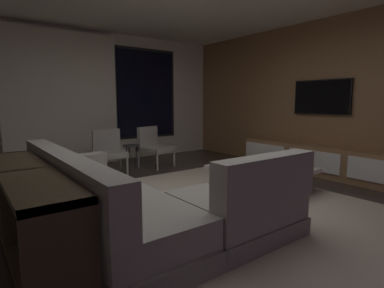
{
  "coord_description": "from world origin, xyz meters",
  "views": [
    {
      "loc": [
        -2.14,
        -2.71,
        1.27
      ],
      "look_at": [
        0.75,
        1.12,
        0.61
      ],
      "focal_mm": 28.65,
      "sensor_mm": 36.0,
      "label": 1
    }
  ],
  "objects_px": {
    "coffee_table": "(261,178)",
    "media_console": "(323,161)",
    "mounted_tv": "(321,97)",
    "accent_chair_near_window": "(153,145)",
    "console_table_behind_couch": "(28,208)",
    "side_stool": "(131,149)",
    "accent_chair_by_curtain": "(109,149)",
    "book_stack_on_coffee_table": "(253,164)",
    "sectional_couch": "(138,205)"
  },
  "relations": [
    {
      "from": "accent_chair_near_window",
      "to": "coffee_table",
      "type": "bearing_deg",
      "value": -81.64
    },
    {
      "from": "book_stack_on_coffee_table",
      "to": "accent_chair_by_curtain",
      "type": "bearing_deg",
      "value": 116.48
    },
    {
      "from": "coffee_table",
      "to": "book_stack_on_coffee_table",
      "type": "relative_size",
      "value": 3.91
    },
    {
      "from": "accent_chair_near_window",
      "to": "book_stack_on_coffee_table",
      "type": "bearing_deg",
      "value": -84.42
    },
    {
      "from": "book_stack_on_coffee_table",
      "to": "console_table_behind_couch",
      "type": "relative_size",
      "value": 0.14
    },
    {
      "from": "book_stack_on_coffee_table",
      "to": "accent_chair_near_window",
      "type": "relative_size",
      "value": 0.38
    },
    {
      "from": "accent_chair_by_curtain",
      "to": "side_stool",
      "type": "relative_size",
      "value": 1.7
    },
    {
      "from": "coffee_table",
      "to": "media_console",
      "type": "height_order",
      "value": "media_console"
    },
    {
      "from": "media_console",
      "to": "sectional_couch",
      "type": "bearing_deg",
      "value": -176.75
    },
    {
      "from": "coffee_table",
      "to": "mounted_tv",
      "type": "bearing_deg",
      "value": 5.63
    },
    {
      "from": "accent_chair_by_curtain",
      "to": "side_stool",
      "type": "xyz_separation_m",
      "value": [
        0.49,
        0.09,
        -0.06
      ]
    },
    {
      "from": "media_console",
      "to": "mounted_tv",
      "type": "relative_size",
      "value": 2.96
    },
    {
      "from": "console_table_behind_couch",
      "to": "mounted_tv",
      "type": "bearing_deg",
      "value": 3.3
    },
    {
      "from": "console_table_behind_couch",
      "to": "coffee_table",
      "type": "bearing_deg",
      "value": 1.92
    },
    {
      "from": "mounted_tv",
      "to": "accent_chair_near_window",
      "type": "bearing_deg",
      "value": 133.02
    },
    {
      "from": "book_stack_on_coffee_table",
      "to": "console_table_behind_couch",
      "type": "height_order",
      "value": "console_table_behind_couch"
    },
    {
      "from": "book_stack_on_coffee_table",
      "to": "accent_chair_by_curtain",
      "type": "height_order",
      "value": "accent_chair_by_curtain"
    },
    {
      "from": "accent_chair_near_window",
      "to": "media_console",
      "type": "relative_size",
      "value": 0.25
    },
    {
      "from": "accent_chair_near_window",
      "to": "accent_chair_by_curtain",
      "type": "xyz_separation_m",
      "value": [
        -0.93,
        -0.04,
        0.0
      ]
    },
    {
      "from": "coffee_table",
      "to": "side_stool",
      "type": "xyz_separation_m",
      "value": [
        -0.8,
        2.48,
        0.19
      ]
    },
    {
      "from": "coffee_table",
      "to": "console_table_behind_couch",
      "type": "height_order",
      "value": "console_table_behind_couch"
    },
    {
      "from": "book_stack_on_coffee_table",
      "to": "accent_chair_near_window",
      "type": "bearing_deg",
      "value": 95.58
    },
    {
      "from": "coffee_table",
      "to": "media_console",
      "type": "relative_size",
      "value": 0.37
    },
    {
      "from": "book_stack_on_coffee_table",
      "to": "sectional_couch",
      "type": "bearing_deg",
      "value": -171.69
    },
    {
      "from": "coffee_table",
      "to": "book_stack_on_coffee_table",
      "type": "distance_m",
      "value": 0.25
    },
    {
      "from": "side_stool",
      "to": "mounted_tv",
      "type": "xyz_separation_m",
      "value": [
        2.55,
        -2.31,
        0.98
      ]
    },
    {
      "from": "sectional_couch",
      "to": "mounted_tv",
      "type": "height_order",
      "value": "mounted_tv"
    },
    {
      "from": "sectional_couch",
      "to": "accent_chair_by_curtain",
      "type": "relative_size",
      "value": 3.21
    },
    {
      "from": "accent_chair_by_curtain",
      "to": "console_table_behind_couch",
      "type": "bearing_deg",
      "value": -123.99
    },
    {
      "from": "accent_chair_near_window",
      "to": "mounted_tv",
      "type": "relative_size",
      "value": 0.75
    },
    {
      "from": "book_stack_on_coffee_table",
      "to": "console_table_behind_couch",
      "type": "xyz_separation_m",
      "value": [
        -2.84,
        -0.15,
        0.02
      ]
    },
    {
      "from": "sectional_couch",
      "to": "media_console",
      "type": "bearing_deg",
      "value": 3.25
    },
    {
      "from": "sectional_couch",
      "to": "accent_chair_by_curtain",
      "type": "distance_m",
      "value": 2.73
    },
    {
      "from": "book_stack_on_coffee_table",
      "to": "side_stool",
      "type": "bearing_deg",
      "value": 105.6
    },
    {
      "from": "accent_chair_near_window",
      "to": "mounted_tv",
      "type": "bearing_deg",
      "value": -46.98
    },
    {
      "from": "accent_chair_by_curtain",
      "to": "side_stool",
      "type": "distance_m",
      "value": 0.5
    },
    {
      "from": "sectional_couch",
      "to": "mounted_tv",
      "type": "distance_m",
      "value": 3.97
    },
    {
      "from": "side_stool",
      "to": "mounted_tv",
      "type": "bearing_deg",
      "value": -42.17
    },
    {
      "from": "mounted_tv",
      "to": "side_stool",
      "type": "bearing_deg",
      "value": 137.83
    },
    {
      "from": "mounted_tv",
      "to": "console_table_behind_couch",
      "type": "xyz_separation_m",
      "value": [
        -4.71,
        -0.27,
        -0.93
      ]
    },
    {
      "from": "coffee_table",
      "to": "media_console",
      "type": "distance_m",
      "value": 1.57
    },
    {
      "from": "accent_chair_near_window",
      "to": "sectional_couch",
      "type": "bearing_deg",
      "value": -122.54
    },
    {
      "from": "accent_chair_near_window",
      "to": "accent_chair_by_curtain",
      "type": "distance_m",
      "value": 0.93
    },
    {
      "from": "book_stack_on_coffee_table",
      "to": "side_stool",
      "type": "relative_size",
      "value": 0.64
    },
    {
      "from": "sectional_couch",
      "to": "coffee_table",
      "type": "xyz_separation_m",
      "value": [
        2.05,
        0.23,
        -0.1
      ]
    },
    {
      "from": "media_console",
      "to": "console_table_behind_couch",
      "type": "distance_m",
      "value": 4.54
    },
    {
      "from": "sectional_couch",
      "to": "coffee_table",
      "type": "distance_m",
      "value": 2.07
    },
    {
      "from": "accent_chair_near_window",
      "to": "console_table_behind_couch",
      "type": "relative_size",
      "value": 0.37
    },
    {
      "from": "accent_chair_near_window",
      "to": "side_stool",
      "type": "bearing_deg",
      "value": 172.93
    },
    {
      "from": "accent_chair_by_curtain",
      "to": "mounted_tv",
      "type": "relative_size",
      "value": 0.75
    }
  ]
}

